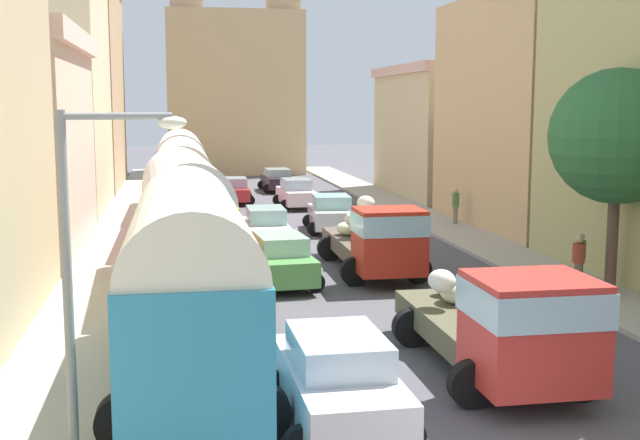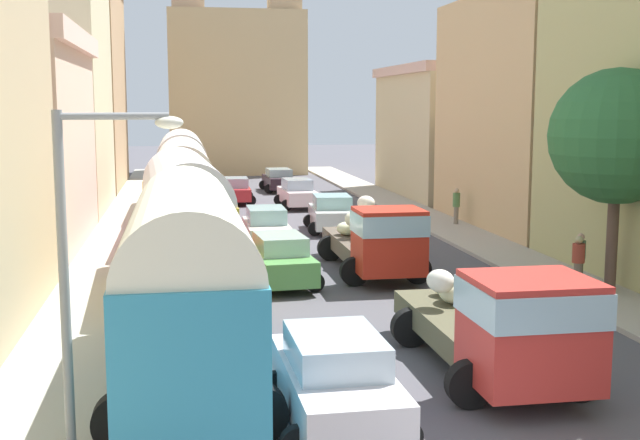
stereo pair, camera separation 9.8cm
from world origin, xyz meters
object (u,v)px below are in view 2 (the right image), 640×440
object	(u,v)px
car_3	(335,380)
car_5	(266,229)
pedestrian_4	(456,205)
parked_bus_2	(183,186)
cargo_truck_0	(503,322)
car_0	(332,213)
car_6	(235,190)
pedestrian_0	(580,258)
streetlamp_near	(84,249)
parked_bus_3	(182,168)
car_1	(297,193)
car_4	(280,260)
car_2	(279,180)
parked_bus_0	(187,276)
parked_bus_1	(184,215)
cargo_truck_1	(376,239)
pedestrian_1	(578,261)

from	to	relation	value
car_3	car_5	world-z (taller)	car_3
car_5	pedestrian_4	size ratio (longest dim) A/B	2.20
parked_bus_2	cargo_truck_0	bearing A→B (deg)	-71.56
car_0	car_6	distance (m)	11.72
pedestrian_0	pedestrian_4	bearing A→B (deg)	86.77
pedestrian_4	pedestrian_0	bearing A→B (deg)	-93.23
car_3	streetlamp_near	bearing A→B (deg)	-171.35
parked_bus_3	pedestrian_4	world-z (taller)	parked_bus_3
cargo_truck_0	car_5	xyz separation A→B (m)	(-3.07, 16.31, -0.47)
car_1	pedestrian_0	bearing A→B (deg)	-75.84
car_1	car_3	bearing A→B (deg)	-96.87
car_0	car_4	distance (m)	11.08
cargo_truck_0	car_0	xyz separation A→B (m)	(0.30, 20.43, -0.48)
cargo_truck_0	car_4	world-z (taller)	cargo_truck_0
car_6	pedestrian_4	bearing A→B (deg)	-48.94
car_2	cargo_truck_0	bearing A→B (deg)	-89.98
streetlamp_near	pedestrian_0	bearing A→B (deg)	35.67
parked_bus_0	car_1	world-z (taller)	parked_bus_0
parked_bus_1	cargo_truck_1	size ratio (longest dim) A/B	1.17
car_0	pedestrian_1	size ratio (longest dim) A/B	2.24
pedestrian_1	parked_bus_0	bearing A→B (deg)	-151.19
cargo_truck_1	car_1	world-z (taller)	cargo_truck_1
car_4	pedestrian_0	size ratio (longest dim) A/B	2.27
streetlamp_near	car_0	bearing A→B (deg)	70.22
parked_bus_2	car_3	size ratio (longest dim) A/B	2.04
car_0	streetlamp_near	bearing A→B (deg)	-109.78
parked_bus_3	streetlamp_near	bearing A→B (deg)	-93.03
parked_bus_0	car_5	distance (m)	15.95
parked_bus_3	car_5	distance (m)	11.98
parked_bus_2	car_1	size ratio (longest dim) A/B	2.14
car_6	parked_bus_0	bearing A→B (deg)	-95.54
parked_bus_3	cargo_truck_1	xyz separation A→B (m)	(6.23, -17.02, -1.11)
car_0	car_3	bearing A→B (deg)	-100.39
cargo_truck_0	car_0	world-z (taller)	cargo_truck_0
parked_bus_2	cargo_truck_1	world-z (taller)	parked_bus_2
cargo_truck_0	parked_bus_0	bearing A→B (deg)	173.16
pedestrian_1	parked_bus_2	bearing A→B (deg)	134.58
parked_bus_1	car_6	xyz separation A→B (m)	(2.99, 21.85, -1.56)
car_6	pedestrian_1	world-z (taller)	pedestrian_1
parked_bus_0	car_4	size ratio (longest dim) A/B	2.19
car_0	car_6	bearing A→B (deg)	107.68
car_6	parked_bus_3	bearing A→B (deg)	-127.86
cargo_truck_0	pedestrian_1	size ratio (longest dim) A/B	3.76
car_3	car_0	bearing A→B (deg)	79.61
car_5	streetlamp_near	bearing A→B (deg)	-104.45
pedestrian_1	streetlamp_near	bearing A→B (deg)	-144.67
parked_bus_0	car_4	world-z (taller)	parked_bus_0
car_1	pedestrian_4	size ratio (longest dim) A/B	2.30
parked_bus_3	car_5	size ratio (longest dim) A/B	2.31
pedestrian_1	car_1	bearing A→B (deg)	103.54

